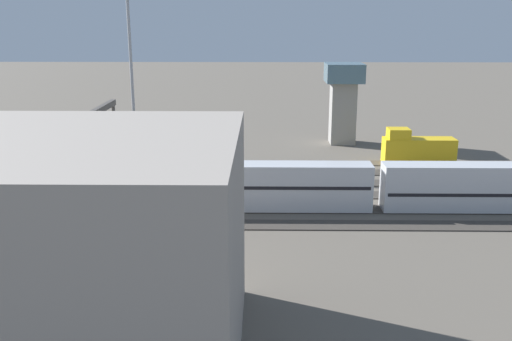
{
  "coord_description": "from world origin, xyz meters",
  "views": [
    {
      "loc": [
        -2.5,
        65.76,
        20.25
      ],
      "look_at": [
        -1.59,
        0.65,
        2.5
      ],
      "focal_mm": 39.62,
      "sensor_mm": 36.0,
      "label": 1
    }
  ],
  "objects_px": {
    "light_mast_0": "(130,41)",
    "signal_gantry": "(82,127)",
    "train_on_track_0": "(417,149)",
    "train_on_track_4": "(264,186)",
    "control_tower": "(343,97)"
  },
  "relations": [
    {
      "from": "train_on_track_4",
      "to": "signal_gantry",
      "type": "relative_size",
      "value": 3.99
    },
    {
      "from": "train_on_track_4",
      "to": "light_mast_0",
      "type": "relative_size",
      "value": 4.52
    },
    {
      "from": "light_mast_0",
      "to": "signal_gantry",
      "type": "height_order",
      "value": "light_mast_0"
    },
    {
      "from": "train_on_track_4",
      "to": "control_tower",
      "type": "height_order",
      "value": "control_tower"
    },
    {
      "from": "train_on_track_0",
      "to": "train_on_track_4",
      "type": "bearing_deg",
      "value": 42.77
    },
    {
      "from": "train_on_track_4",
      "to": "signal_gantry",
      "type": "bearing_deg",
      "value": -19.01
    },
    {
      "from": "control_tower",
      "to": "train_on_track_0",
      "type": "bearing_deg",
      "value": 122.55
    },
    {
      "from": "train_on_track_0",
      "to": "control_tower",
      "type": "xyz_separation_m",
      "value": [
        8.77,
        -13.73,
        5.5
      ]
    },
    {
      "from": "signal_gantry",
      "to": "train_on_track_4",
      "type": "bearing_deg",
      "value": 160.99
    },
    {
      "from": "train_on_track_0",
      "to": "light_mast_0",
      "type": "xyz_separation_m",
      "value": [
        40.54,
        -2.44,
        14.79
      ]
    },
    {
      "from": "control_tower",
      "to": "light_mast_0",
      "type": "bearing_deg",
      "value": 19.57
    },
    {
      "from": "train_on_track_0",
      "to": "train_on_track_4",
      "type": "relative_size",
      "value": 0.08
    },
    {
      "from": "train_on_track_0",
      "to": "light_mast_0",
      "type": "bearing_deg",
      "value": -3.44
    },
    {
      "from": "light_mast_0",
      "to": "signal_gantry",
      "type": "bearing_deg",
      "value": 79.2
    },
    {
      "from": "light_mast_0",
      "to": "signal_gantry",
      "type": "xyz_separation_m",
      "value": [
        2.85,
        14.94,
        -9.39
      ]
    }
  ]
}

